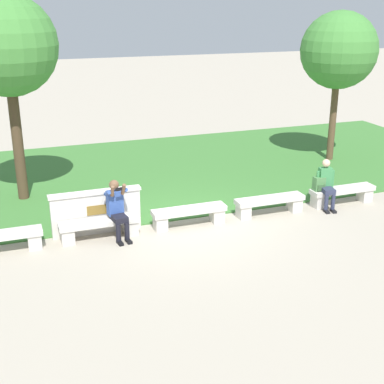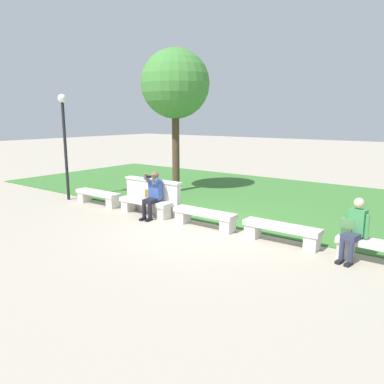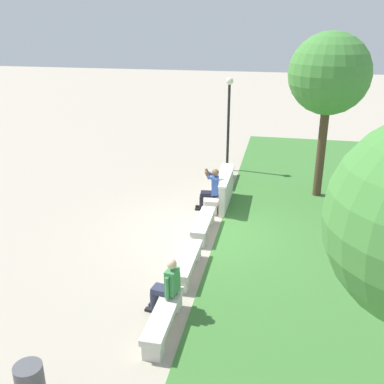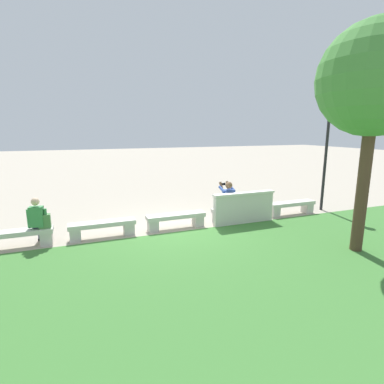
{
  "view_description": "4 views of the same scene",
  "coord_description": "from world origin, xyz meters",
  "px_view_note": "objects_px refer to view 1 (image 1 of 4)",
  "views": [
    {
      "loc": [
        -3.89,
        -10.98,
        5.02
      ],
      "look_at": [
        -0.14,
        -0.59,
        1.06
      ],
      "focal_mm": 50.0,
      "sensor_mm": 36.0,
      "label": 1
    },
    {
      "loc": [
        5.37,
        -7.68,
        2.82
      ],
      "look_at": [
        -0.26,
        -0.19,
        0.94
      ],
      "focal_mm": 35.0,
      "sensor_mm": 36.0,
      "label": 2
    },
    {
      "loc": [
        11.02,
        1.96,
        5.61
      ],
      "look_at": [
        -0.78,
        -0.49,
        0.9
      ],
      "focal_mm": 42.0,
      "sensor_mm": 36.0,
      "label": 3
    },
    {
      "loc": [
        2.66,
        8.2,
        2.91
      ],
      "look_at": [
        -0.71,
        -0.51,
        0.97
      ],
      "focal_mm": 28.0,
      "sensor_mm": 36.0,
      "label": 4
    }
  ],
  "objects_px": {
    "bench_mid": "(189,214)",
    "bench_near": "(100,226)",
    "person_distant": "(326,183)",
    "bench_far": "(270,203)",
    "tree_left_background": "(339,51)",
    "backpack": "(319,184)",
    "person_photographer": "(117,207)",
    "bench_end": "(342,193)",
    "tree_behind_wall": "(7,47)"
  },
  "relations": [
    {
      "from": "bench_mid",
      "to": "bench_end",
      "type": "relative_size",
      "value": 1.0
    },
    {
      "from": "person_distant",
      "to": "tree_behind_wall",
      "type": "bearing_deg",
      "value": 155.66
    },
    {
      "from": "bench_mid",
      "to": "backpack",
      "type": "height_order",
      "value": "backpack"
    },
    {
      "from": "bench_far",
      "to": "bench_end",
      "type": "relative_size",
      "value": 1.0
    },
    {
      "from": "bench_mid",
      "to": "backpack",
      "type": "bearing_deg",
      "value": 0.44
    },
    {
      "from": "bench_mid",
      "to": "backpack",
      "type": "relative_size",
      "value": 4.16
    },
    {
      "from": "bench_near",
      "to": "person_photographer",
      "type": "distance_m",
      "value": 0.6
    },
    {
      "from": "bench_mid",
      "to": "bench_end",
      "type": "xyz_separation_m",
      "value": [
        4.24,
        0.0,
        0.0
      ]
    },
    {
      "from": "person_distant",
      "to": "backpack",
      "type": "distance_m",
      "value": 0.18
    },
    {
      "from": "bench_far",
      "to": "backpack",
      "type": "height_order",
      "value": "backpack"
    },
    {
      "from": "bench_mid",
      "to": "person_distant",
      "type": "xyz_separation_m",
      "value": [
        3.67,
        -0.07,
        0.38
      ]
    },
    {
      "from": "bench_end",
      "to": "person_photographer",
      "type": "xyz_separation_m",
      "value": [
        -5.96,
        -0.08,
        0.44
      ]
    },
    {
      "from": "bench_near",
      "to": "person_photographer",
      "type": "height_order",
      "value": "person_photographer"
    },
    {
      "from": "person_photographer",
      "to": "person_distant",
      "type": "relative_size",
      "value": 1.05
    },
    {
      "from": "person_distant",
      "to": "tree_behind_wall",
      "type": "relative_size",
      "value": 0.24
    },
    {
      "from": "bench_near",
      "to": "bench_end",
      "type": "distance_m",
      "value": 6.36
    },
    {
      "from": "bench_mid",
      "to": "person_photographer",
      "type": "height_order",
      "value": "person_photographer"
    },
    {
      "from": "bench_mid",
      "to": "bench_near",
      "type": "bearing_deg",
      "value": 180.0
    },
    {
      "from": "bench_far",
      "to": "backpack",
      "type": "bearing_deg",
      "value": 1.09
    },
    {
      "from": "bench_near",
      "to": "bench_mid",
      "type": "height_order",
      "value": "same"
    },
    {
      "from": "tree_behind_wall",
      "to": "bench_near",
      "type": "bearing_deg",
      "value": -65.63
    },
    {
      "from": "bench_far",
      "to": "tree_left_background",
      "type": "bearing_deg",
      "value": 41.25
    },
    {
      "from": "person_photographer",
      "to": "bench_far",
      "type": "bearing_deg",
      "value": 1.15
    },
    {
      "from": "backpack",
      "to": "person_distant",
      "type": "bearing_deg",
      "value": -31.83
    },
    {
      "from": "tree_behind_wall",
      "to": "person_photographer",
      "type": "bearing_deg",
      "value": -60.62
    },
    {
      "from": "backpack",
      "to": "tree_behind_wall",
      "type": "distance_m",
      "value": 8.47
    },
    {
      "from": "person_distant",
      "to": "tree_behind_wall",
      "type": "xyz_separation_m",
      "value": [
        -7.25,
        3.28,
        3.29
      ]
    },
    {
      "from": "person_distant",
      "to": "tree_left_background",
      "type": "xyz_separation_m",
      "value": [
        2.6,
        3.71,
        2.88
      ]
    },
    {
      "from": "person_distant",
      "to": "tree_left_background",
      "type": "distance_m",
      "value": 5.37
    },
    {
      "from": "bench_far",
      "to": "bench_mid",
      "type": "bearing_deg",
      "value": 180.0
    },
    {
      "from": "person_distant",
      "to": "bench_end",
      "type": "bearing_deg",
      "value": 6.59
    },
    {
      "from": "bench_mid",
      "to": "bench_end",
      "type": "distance_m",
      "value": 4.24
    },
    {
      "from": "backpack",
      "to": "tree_behind_wall",
      "type": "bearing_deg",
      "value": 155.82
    },
    {
      "from": "bench_near",
      "to": "tree_left_background",
      "type": "distance_m",
      "value": 9.71
    },
    {
      "from": "bench_near",
      "to": "person_distant",
      "type": "bearing_deg",
      "value": -0.64
    },
    {
      "from": "person_photographer",
      "to": "tree_left_background",
      "type": "height_order",
      "value": "tree_left_background"
    },
    {
      "from": "bench_mid",
      "to": "tree_behind_wall",
      "type": "height_order",
      "value": "tree_behind_wall"
    },
    {
      "from": "bench_end",
      "to": "person_photographer",
      "type": "distance_m",
      "value": 5.98
    },
    {
      "from": "bench_near",
      "to": "person_distant",
      "type": "distance_m",
      "value": 5.81
    },
    {
      "from": "bench_end",
      "to": "person_distant",
      "type": "height_order",
      "value": "person_distant"
    },
    {
      "from": "bench_near",
      "to": "person_photographer",
      "type": "xyz_separation_m",
      "value": [
        0.4,
        -0.08,
        0.44
      ]
    },
    {
      "from": "bench_near",
      "to": "bench_mid",
      "type": "distance_m",
      "value": 2.12
    },
    {
      "from": "bench_end",
      "to": "tree_behind_wall",
      "type": "bearing_deg",
      "value": 157.64
    },
    {
      "from": "bench_far",
      "to": "bench_end",
      "type": "distance_m",
      "value": 2.12
    },
    {
      "from": "person_photographer",
      "to": "backpack",
      "type": "bearing_deg",
      "value": 1.13
    },
    {
      "from": "person_distant",
      "to": "person_photographer",
      "type": "bearing_deg",
      "value": -179.88
    },
    {
      "from": "bench_mid",
      "to": "tree_left_background",
      "type": "bearing_deg",
      "value": 30.16
    },
    {
      "from": "bench_far",
      "to": "bench_near",
      "type": "bearing_deg",
      "value": 180.0
    },
    {
      "from": "bench_end",
      "to": "bench_mid",
      "type": "bearing_deg",
      "value": 180.0
    },
    {
      "from": "backpack",
      "to": "person_photographer",
      "type": "bearing_deg",
      "value": -178.87
    }
  ]
}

